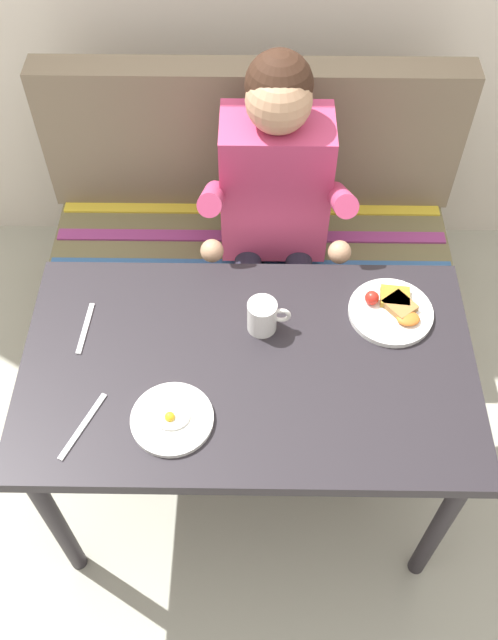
% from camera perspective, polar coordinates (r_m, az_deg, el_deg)
% --- Properties ---
extents(ground_plane, '(8.00, 8.00, 0.00)m').
position_cam_1_polar(ground_plane, '(2.46, -0.05, -13.03)').
color(ground_plane, '#A5A493').
extents(table, '(1.20, 0.70, 0.73)m').
position_cam_1_polar(table, '(1.89, -0.06, -4.95)').
color(table, black).
rests_on(table, ground).
extents(couch, '(1.44, 0.56, 1.00)m').
position_cam_1_polar(couch, '(2.61, 0.18, 5.57)').
color(couch, '#746550').
rests_on(couch, ground).
extents(person, '(0.45, 0.61, 1.21)m').
position_cam_1_polar(person, '(2.20, 2.18, 9.49)').
color(person, '#BE3B66').
rests_on(person, ground).
extents(plate_breakfast, '(0.23, 0.23, 0.05)m').
position_cam_1_polar(plate_breakfast, '(1.95, 11.67, 0.83)').
color(plate_breakfast, white).
rests_on(plate_breakfast, table).
extents(plate_eggs, '(0.21, 0.21, 0.04)m').
position_cam_1_polar(plate_eggs, '(1.73, -6.36, -8.09)').
color(plate_eggs, white).
rests_on(plate_eggs, table).
extents(coffee_mug, '(0.12, 0.08, 0.10)m').
position_cam_1_polar(coffee_mug, '(1.85, 1.15, 0.36)').
color(coffee_mug, white).
rests_on(coffee_mug, table).
extents(fork, '(0.03, 0.17, 0.00)m').
position_cam_1_polar(fork, '(1.94, -13.32, -0.66)').
color(fork, silver).
rests_on(fork, table).
extents(knife, '(0.09, 0.19, 0.00)m').
position_cam_1_polar(knife, '(1.77, -13.52, -8.49)').
color(knife, silver).
rests_on(knife, table).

